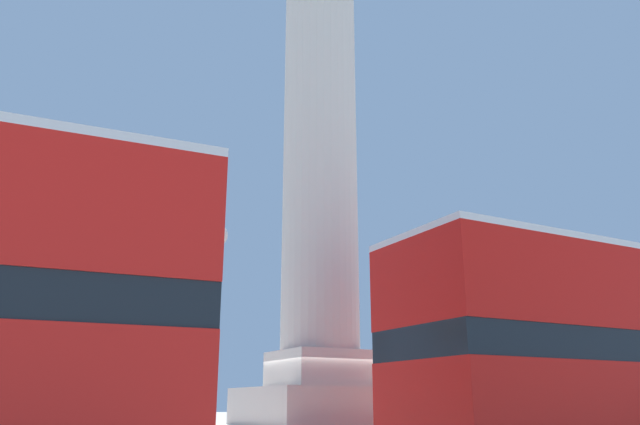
% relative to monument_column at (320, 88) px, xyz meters
% --- Properties ---
extents(monument_column, '(5.07, 5.07, 25.79)m').
position_rel_monument_column_xyz_m(monument_column, '(0.00, 0.00, 0.00)').
color(monument_column, beige).
rests_on(monument_column, ground_plane).
extents(bus_c, '(10.74, 3.01, 4.28)m').
position_rel_monument_column_xyz_m(bus_c, '(3.64, -6.39, -8.08)').
color(bus_c, '#B7140F').
rests_on(bus_c, ground_plane).
extents(street_lamp, '(0.49, 0.49, 5.16)m').
position_rel_monument_column_xyz_m(street_lamp, '(-3.73, -2.14, -7.22)').
color(street_lamp, black).
rests_on(street_lamp, ground_plane).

